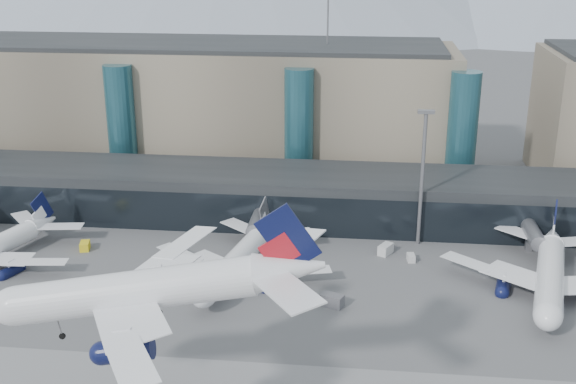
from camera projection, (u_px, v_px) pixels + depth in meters
The scene contains 12 objects.
ground at pixel (206, 381), 93.64m from camera, with size 900.00×900.00×0.00m, color #515154.
concourse at pixel (266, 195), 146.01m from camera, with size 170.00×27.00×10.00m.
terminal_main at pixel (182, 106), 175.27m from camera, with size 130.00×30.00×31.00m.
teal_towers at pixel (209, 130), 159.75m from camera, with size 116.40×19.40×46.00m.
lightmast_mid at pixel (422, 170), 130.64m from camera, with size 3.00×1.20×25.60m.
hero_jet at pixel (167, 278), 76.23m from camera, with size 37.64×38.37×12.38m.
jet_parked_mid at pixel (241, 250), 122.62m from camera, with size 32.92×33.68×10.84m.
jet_parked_right at pixel (551, 262), 117.34m from camera, with size 36.19×37.35×12.00m.
veh_b at pixel (85, 246), 132.55m from camera, with size 2.64×1.62×1.52m, color yellow.
veh_c at pixel (332, 300), 112.35m from camera, with size 3.51×1.85×1.95m, color #545359.
veh_d at pixel (386, 249), 130.76m from camera, with size 3.19×1.71×1.83m, color silver.
veh_g at pixel (411, 258), 127.97m from camera, with size 2.19×1.28×1.28m, color silver.
Camera 1 is at (19.30, -78.27, 54.68)m, focal length 45.00 mm.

